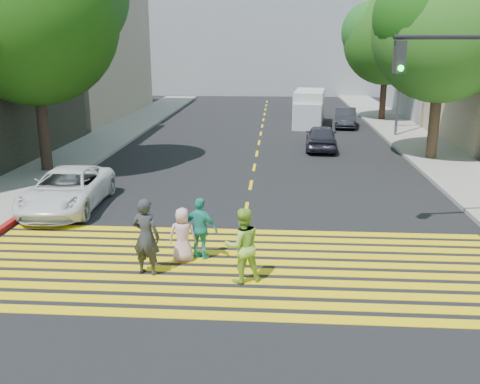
# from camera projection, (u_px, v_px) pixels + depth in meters

# --- Properties ---
(ground) EXTENTS (120.00, 120.00, 0.00)m
(ground) POSITION_uv_depth(u_px,v_px,m) (231.00, 289.00, 11.80)
(ground) COLOR black
(sidewalk_left) EXTENTS (3.00, 40.00, 0.15)m
(sidewalk_left) POSITION_uv_depth(u_px,v_px,m) (126.00, 128.00, 33.48)
(sidewalk_left) COLOR gray
(sidewalk_left) RESTS_ON ground
(sidewalk_right) EXTENTS (3.00, 60.00, 0.15)m
(sidewalk_right) POSITION_uv_depth(u_px,v_px,m) (434.00, 155.00, 25.62)
(sidewalk_right) COLOR gray
(sidewalk_right) RESTS_ON ground
(curb_red) EXTENTS (0.20, 8.00, 0.16)m
(curb_red) POSITION_uv_depth(u_px,v_px,m) (42.00, 202.00, 18.00)
(curb_red) COLOR maroon
(curb_red) RESTS_ON ground
(crosswalk) EXTENTS (13.40, 5.30, 0.01)m
(crosswalk) POSITION_uv_depth(u_px,v_px,m) (235.00, 266.00, 13.02)
(crosswalk) COLOR yellow
(crosswalk) RESTS_ON ground
(lane_line) EXTENTS (0.12, 34.40, 0.01)m
(lane_line) POSITION_uv_depth(u_px,v_px,m) (261.00, 130.00, 33.41)
(lane_line) COLOR yellow
(lane_line) RESTS_ON ground
(building_left_tan) EXTENTS (12.00, 16.00, 10.00)m
(building_left_tan) POSITION_uv_depth(u_px,v_px,m) (42.00, 46.00, 38.41)
(building_left_tan) COLOR tan
(building_left_tan) RESTS_ON ground
(building_right_grey) EXTENTS (10.00, 10.00, 10.00)m
(building_right_grey) POSITION_uv_depth(u_px,v_px,m) (475.00, 46.00, 38.27)
(building_right_grey) COLOR gray
(building_right_grey) RESTS_ON ground
(backdrop_block) EXTENTS (30.00, 8.00, 12.00)m
(backdrop_block) POSITION_uv_depth(u_px,v_px,m) (269.00, 35.00, 56.29)
(backdrop_block) COLOR gray
(backdrop_block) RESTS_ON ground
(tree_left) EXTENTS (8.78, 8.78, 9.61)m
(tree_left) POSITION_uv_depth(u_px,v_px,m) (34.00, 10.00, 20.71)
(tree_left) COLOR black
(tree_left) RESTS_ON ground
(tree_right_near) EXTENTS (7.57, 7.37, 8.93)m
(tree_right_near) POSITION_uv_depth(u_px,v_px,m) (445.00, 24.00, 23.11)
(tree_right_near) COLOR #392915
(tree_right_near) RESTS_ON ground
(tree_right_far) EXTENTS (7.36, 7.04, 8.40)m
(tree_right_far) POSITION_uv_depth(u_px,v_px,m) (389.00, 36.00, 35.56)
(tree_right_far) COLOR #493021
(tree_right_far) RESTS_ON ground
(pedestrian_man) EXTENTS (0.76, 0.60, 1.85)m
(pedestrian_man) POSITION_uv_depth(u_px,v_px,m) (146.00, 237.00, 12.37)
(pedestrian_man) COLOR #2E2F32
(pedestrian_man) RESTS_ON ground
(pedestrian_woman) EXTENTS (1.03, 0.92, 1.74)m
(pedestrian_woman) POSITION_uv_depth(u_px,v_px,m) (242.00, 245.00, 11.99)
(pedestrian_woman) COLOR #A2D942
(pedestrian_woman) RESTS_ON ground
(pedestrian_child) EXTENTS (0.72, 0.51, 1.37)m
(pedestrian_child) POSITION_uv_depth(u_px,v_px,m) (183.00, 235.00, 13.17)
(pedestrian_child) COLOR #E1ACBF
(pedestrian_child) RESTS_ON ground
(pedestrian_extra) EXTENTS (1.01, 0.70, 1.59)m
(pedestrian_extra) POSITION_uv_depth(u_px,v_px,m) (201.00, 229.00, 13.28)
(pedestrian_extra) COLOR teal
(pedestrian_extra) RESTS_ON ground
(white_sedan) EXTENTS (2.31, 4.72, 1.29)m
(white_sedan) POSITION_uv_depth(u_px,v_px,m) (67.00, 190.00, 17.38)
(white_sedan) COLOR white
(white_sedan) RESTS_ON ground
(dark_car_near) EXTENTS (1.74, 3.86, 1.29)m
(dark_car_near) POSITION_uv_depth(u_px,v_px,m) (321.00, 137.00, 26.99)
(dark_car_near) COLOR #23232F
(dark_car_near) RESTS_ON ground
(silver_car) EXTENTS (1.88, 4.56, 1.32)m
(silver_car) POSITION_uv_depth(u_px,v_px,m) (308.00, 107.00, 39.78)
(silver_car) COLOR gray
(silver_car) RESTS_ON ground
(dark_car_parked) EXTENTS (1.64, 3.79, 1.21)m
(dark_car_parked) POSITION_uv_depth(u_px,v_px,m) (345.00, 118.00, 34.35)
(dark_car_parked) COLOR black
(dark_car_parked) RESTS_ON ground
(white_van) EXTENTS (2.29, 4.97, 2.27)m
(white_van) POSITION_uv_depth(u_px,v_px,m) (309.00, 109.00, 34.66)
(white_van) COLOR silver
(white_van) RESTS_ON ground
(street_lamp) EXTENTS (1.98, 0.28, 8.75)m
(street_lamp) POSITION_uv_depth(u_px,v_px,m) (399.00, 47.00, 29.38)
(street_lamp) COLOR slate
(street_lamp) RESTS_ON ground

